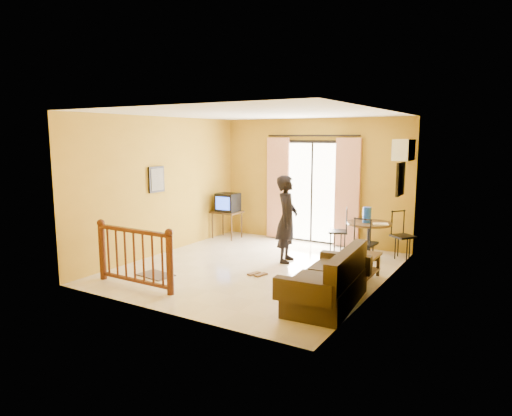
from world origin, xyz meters
The scene contains 19 objects.
ground centered at (0.00, 0.00, 0.00)m, with size 5.00×5.00×0.00m, color beige.
room_shell centered at (0.00, 0.00, 1.70)m, with size 5.00×5.00×5.00m.
balcony_door centered at (0.00, 2.43, 1.19)m, with size 2.25×0.14×2.46m.
tv_table centered at (-1.90, 1.81, 0.57)m, with size 0.65×0.54×0.65m.
television centered at (-1.87, 1.80, 0.86)m, with size 0.49×0.45×0.43m.
picture_left centered at (-2.22, -0.20, 1.55)m, with size 0.05×0.42×0.52m.
dining_table centered at (1.57, 1.72, 0.58)m, with size 0.87×0.87×0.73m.
water_jug centered at (1.52, 1.69, 0.88)m, with size 0.16×0.16×0.31m, color #1238AA.
serving_tray centered at (1.81, 1.62, 0.74)m, with size 0.28×0.18×0.02m, color white.
dining_chairs centered at (1.57, 1.66, 0.00)m, with size 1.81×1.46×0.95m.
air_conditioner centered at (2.09, 1.95, 2.15)m, with size 0.31×0.60×0.40m.
botanical_print centered at (2.22, 1.30, 1.65)m, with size 0.05×0.50×0.60m.
coffee_table centered at (1.85, 0.27, 0.28)m, with size 0.52×0.94×0.42m.
bowl centered at (1.85, 0.29, 0.45)m, with size 0.22×0.22×0.07m, color brown.
sofa centered at (1.85, -1.04, 0.31)m, with size 0.93×1.79×0.83m.
standing_person centered at (0.26, 0.70, 0.84)m, with size 0.61×0.40×1.67m, color black.
stair_balustrade centered at (-1.15, -1.90, 0.56)m, with size 1.63×0.13×1.04m.
doormat centered at (-1.27, -1.30, 0.01)m, with size 0.60×0.40×0.02m, color #574B45.
sandals centered at (0.23, -0.36, 0.01)m, with size 0.31×0.27×0.03m.
Camera 1 is at (4.18, -6.98, 2.40)m, focal length 32.00 mm.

